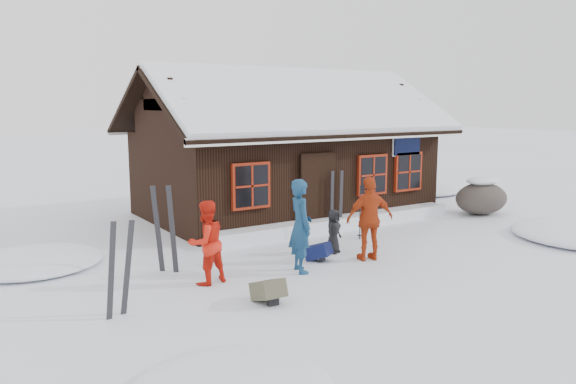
% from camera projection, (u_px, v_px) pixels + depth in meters
% --- Properties ---
extents(ground, '(120.00, 120.00, 0.00)m').
position_uv_depth(ground, '(349.00, 255.00, 12.41)').
color(ground, white).
rests_on(ground, ground).
extents(mountain_hut, '(8.90, 6.09, 4.42)m').
position_uv_depth(mountain_hut, '(284.00, 162.00, 17.09)').
color(mountain_hut, black).
rests_on(mountain_hut, ground).
extents(snow_drift, '(7.60, 0.60, 0.35)m').
position_uv_depth(snow_drift, '(339.00, 222.00, 15.05)').
color(snow_drift, white).
rests_on(snow_drift, ground).
extents(snow_mounds, '(20.60, 13.20, 0.48)m').
position_uv_depth(snow_mounds, '(353.00, 231.00, 14.84)').
color(snow_mounds, white).
rests_on(snow_mounds, ground).
extents(skier_teal, '(0.60, 0.77, 1.87)m').
position_uv_depth(skier_teal, '(301.00, 226.00, 11.07)').
color(skier_teal, navy).
rests_on(skier_teal, ground).
extents(skier_orange_left, '(0.86, 0.73, 1.57)m').
position_uv_depth(skier_orange_left, '(206.00, 243.00, 10.34)').
color(skier_orange_left, red).
rests_on(skier_orange_left, ground).
extents(skier_orange_right, '(1.14, 0.71, 1.80)m').
position_uv_depth(skier_orange_right, '(370.00, 219.00, 11.92)').
color(skier_orange_right, '#B13512').
rests_on(skier_orange_right, ground).
extents(skier_crouched, '(0.57, 0.49, 0.99)m').
position_uv_depth(skier_crouched, '(333.00, 231.00, 12.55)').
color(skier_crouched, black).
rests_on(skier_crouched, ground).
extents(boulder, '(1.75, 1.31, 1.02)m').
position_uv_depth(boulder, '(481.00, 197.00, 17.00)').
color(boulder, '#473E38').
rests_on(boulder, ground).
extents(ski_pair_left, '(0.53, 0.14, 1.58)m').
position_uv_depth(ski_pair_left, '(120.00, 270.00, 8.77)').
color(ski_pair_left, black).
rests_on(ski_pair_left, ground).
extents(ski_pair_mid, '(0.43, 0.33, 1.79)m').
position_uv_depth(ski_pair_mid, '(165.00, 230.00, 11.09)').
color(ski_pair_mid, black).
rests_on(ski_pair_mid, ground).
extents(ski_pair_right, '(0.38, 0.10, 1.63)m').
position_uv_depth(ski_pair_right, '(336.00, 201.00, 14.84)').
color(ski_pair_right, black).
rests_on(ski_pair_right, ground).
extents(ski_poles, '(0.25, 0.12, 1.38)m').
position_uv_depth(ski_poles, '(362.00, 213.00, 13.90)').
color(ski_poles, black).
rests_on(ski_poles, ground).
extents(backpack_blue, '(0.59, 0.63, 0.27)m').
position_uv_depth(backpack_blue, '(318.00, 254.00, 11.98)').
color(backpack_blue, '#0F1743').
rests_on(backpack_blue, ground).
extents(backpack_olive, '(0.45, 0.58, 0.31)m').
position_uv_depth(backpack_olive, '(268.00, 294.00, 9.42)').
color(backpack_olive, '#4B4A36').
rests_on(backpack_olive, ground).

